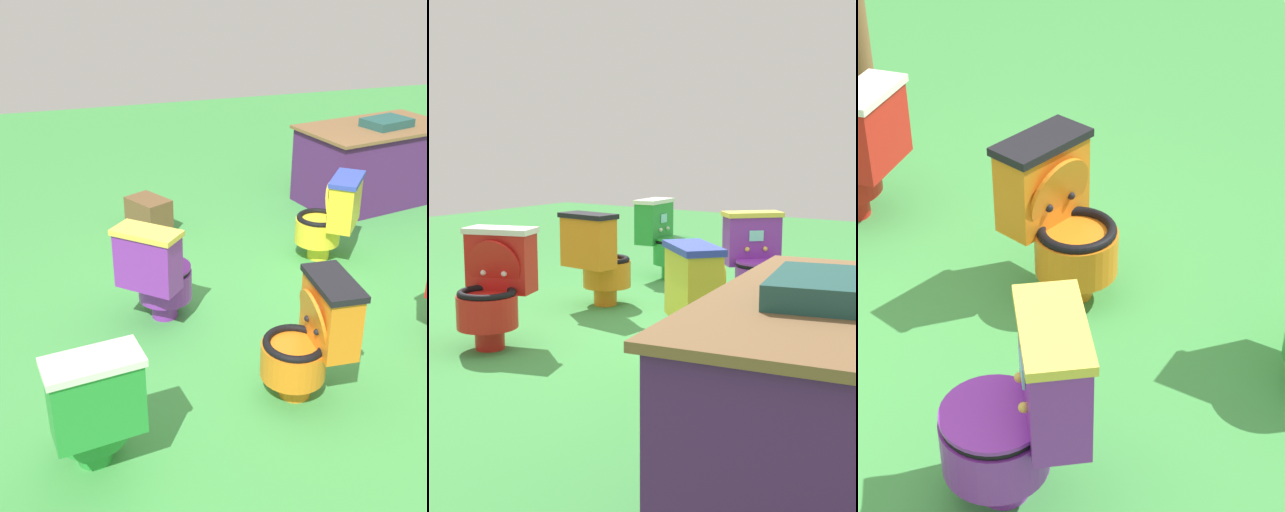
% 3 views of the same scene
% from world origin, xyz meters
% --- Properties ---
extents(ground, '(14.00, 14.00, 0.00)m').
position_xyz_m(ground, '(0.00, 0.00, 0.00)').
color(ground, '#429947').
extents(toilet_purple, '(0.63, 0.63, 0.73)m').
position_xyz_m(toilet_purple, '(-0.91, 0.28, 0.37)').
color(toilet_purple, purple).
rests_on(toilet_purple, ground).
extents(toilet_red, '(0.60, 0.54, 0.73)m').
position_xyz_m(toilet_red, '(0.90, -0.61, 0.37)').
color(toilet_red, red).
rests_on(toilet_red, ground).
extents(toilet_orange, '(0.52, 0.45, 0.73)m').
position_xyz_m(toilet_orange, '(-0.28, -0.73, 0.37)').
color(toilet_orange, orange).
rests_on(toilet_orange, ground).
extents(toilet_yellow, '(0.64, 0.62, 0.73)m').
position_xyz_m(toilet_yellow, '(0.64, 0.78, 0.37)').
color(toilet_yellow, yellow).
rests_on(toilet_yellow, ground).
extents(toilet_green, '(0.45, 0.53, 0.73)m').
position_xyz_m(toilet_green, '(-1.51, -0.95, 0.37)').
color(toilet_green, green).
rests_on(toilet_green, ground).
extents(vendor_table, '(1.59, 1.10, 0.85)m').
position_xyz_m(vendor_table, '(1.69, 1.87, 0.39)').
color(vendor_table, '#4C2360').
rests_on(vendor_table, ground).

